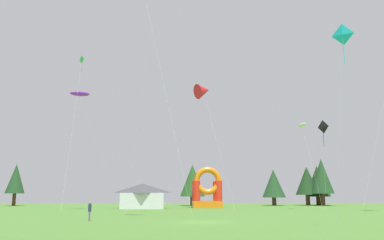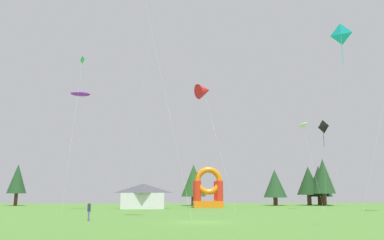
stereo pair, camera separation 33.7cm
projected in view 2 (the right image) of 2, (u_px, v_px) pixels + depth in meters
ground_plane at (201, 222)px, 32.45m from camera, size 120.00×120.00×0.00m
kite_red_delta at (204, 91)px, 62.10m from camera, size 5.21×8.91×19.70m
kite_white_parafoil at (303, 125)px, 57.55m from camera, size 1.30×5.41×12.58m
kite_purple_parafoil at (81, 94)px, 56.75m from camera, size 7.44×5.89×17.00m
kite_green_diamond at (83, 62)px, 57.35m from camera, size 0.76×6.35×21.92m
kite_black_diamond at (323, 128)px, 44.82m from camera, size 0.96×2.23×10.30m
kite_cyan_diamond at (341, 36)px, 27.46m from camera, size 1.14×2.76×13.79m
person_far_side at (89, 209)px, 34.12m from camera, size 0.35×0.35×1.63m
inflatable_yellow_castle at (208, 193)px, 64.27m from camera, size 4.72×4.15×6.54m
festival_tent at (143, 196)px, 60.30m from camera, size 6.49×3.76×3.79m
tree_row_2 at (17, 179)px, 74.59m from camera, size 3.51×3.51×7.77m
tree_row_3 at (194, 181)px, 74.88m from camera, size 4.69×4.69×7.73m
tree_row_4 at (275, 184)px, 76.07m from camera, size 4.47×4.47×6.85m
tree_row_5 at (308, 181)px, 76.87m from camera, size 4.53×4.53×7.48m
tree_row_6 at (323, 176)px, 75.14m from camera, size 4.30×4.30×8.88m
tree_row_7 at (319, 181)px, 78.44m from camera, size 4.92×4.92×7.74m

